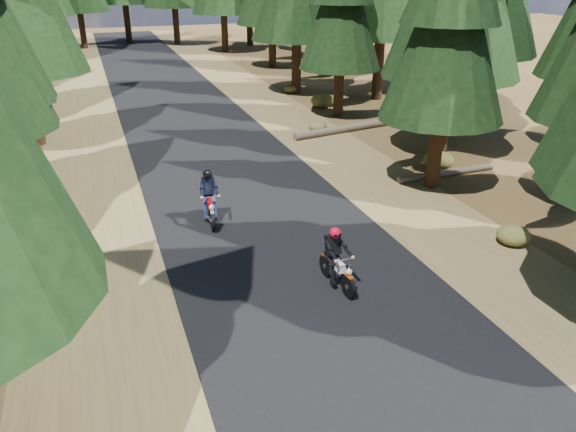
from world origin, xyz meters
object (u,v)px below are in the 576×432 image
(log_far, at_px, (446,173))
(rider_follow, at_px, (210,206))
(rider_lead, at_px, (337,268))
(log_near, at_px, (355,127))

(log_far, height_order, rider_follow, rider_follow)
(rider_lead, bearing_deg, log_near, -122.74)
(log_near, distance_m, log_far, 6.33)
(rider_follow, bearing_deg, log_far, -167.00)
(log_far, distance_m, rider_lead, 8.46)
(log_near, xyz_separation_m, rider_lead, (-6.06, -11.69, 0.32))
(log_far, distance_m, rider_follow, 8.55)
(log_near, relative_size, rider_follow, 3.51)
(rider_lead, relative_size, rider_follow, 0.92)
(rider_lead, xyz_separation_m, rider_follow, (-1.95, 4.35, 0.04))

